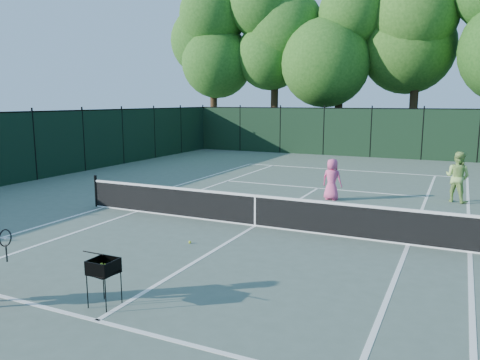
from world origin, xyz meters
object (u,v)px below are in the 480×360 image
at_px(player_pink, 332,179).
at_px(player_green, 458,177).
at_px(ball_hopper, 103,267).
at_px(loose_ball_midcourt, 190,242).

height_order(player_pink, player_green, player_green).
distance_m(ball_hopper, loose_ball_midcourt, 3.80).
distance_m(player_green, ball_hopper, 13.01).
bearing_deg(ball_hopper, player_pink, 91.54).
relative_size(ball_hopper, loose_ball_midcourt, 12.35).
bearing_deg(ball_hopper, loose_ball_midcourt, 107.20).
xyz_separation_m(player_green, ball_hopper, (-5.35, -11.86, -0.18)).
distance_m(player_pink, ball_hopper, 10.42).
distance_m(player_pink, loose_ball_midcourt, 6.93).
height_order(player_green, loose_ball_midcourt, player_green).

